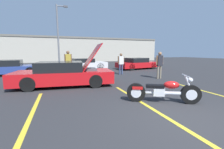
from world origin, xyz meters
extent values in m
plane|color=#2D2D30|center=(0.00, 0.00, 0.00)|extent=(80.00, 80.00, 0.00)
cube|color=yellow|center=(-3.73, 1.16, 0.00)|extent=(0.12, 5.67, 0.01)
cube|color=yellow|center=(-0.39, 1.16, 0.00)|extent=(0.12, 5.67, 0.01)
cube|color=#B2AD9E|center=(0.00, 26.48, 2.20)|extent=(32.00, 4.00, 4.40)
cube|color=slate|center=(0.00, 26.48, 4.25)|extent=(32.00, 4.20, 0.30)
cylinder|color=slate|center=(-2.98, 14.83, 3.32)|extent=(0.18, 0.18, 6.64)
cylinder|color=slate|center=(-2.53, 14.83, 6.49)|extent=(0.90, 0.10, 0.10)
cube|color=#4C4C51|center=(-2.08, 14.83, 6.49)|extent=(0.44, 0.28, 0.16)
cylinder|color=black|center=(1.07, 1.03, 0.31)|extent=(0.63, 0.43, 0.63)
cylinder|color=black|center=(-0.51, 1.85, 0.31)|extent=(0.63, 0.43, 0.63)
cylinder|color=silver|center=(1.07, 1.03, 0.31)|extent=(0.39, 0.31, 0.35)
cylinder|color=silver|center=(-0.51, 1.85, 0.31)|extent=(0.39, 0.31, 0.35)
cylinder|color=silver|center=(0.28, 1.44, 0.33)|extent=(1.39, 0.80, 0.12)
cube|color=silver|center=(0.16, 1.50, 0.37)|extent=(0.43, 0.38, 0.28)
ellipsoid|color=red|center=(0.52, 1.32, 0.61)|extent=(0.57, 0.48, 0.26)
cube|color=black|center=(0.05, 1.56, 0.55)|extent=(0.63, 0.50, 0.10)
cube|color=red|center=(-0.47, 1.83, 0.49)|extent=(0.41, 0.35, 0.10)
cylinder|color=silver|center=(0.99, 1.07, 0.64)|extent=(0.30, 0.20, 0.62)
cylinder|color=silver|center=(0.90, 1.12, 0.93)|extent=(0.35, 0.64, 0.04)
sphere|color=silver|center=(1.03, 1.05, 0.79)|extent=(0.16, 0.16, 0.16)
cylinder|color=silver|center=(-0.02, 1.72, 0.27)|extent=(1.06, 0.61, 0.09)
cube|color=red|center=(-2.74, 5.20, 0.47)|extent=(4.86, 2.30, 0.58)
cube|color=black|center=(-2.93, 5.22, 0.99)|extent=(2.27, 1.86, 0.46)
cylinder|color=black|center=(-1.37, 4.25, 0.32)|extent=(0.66, 0.28, 0.64)
cylinder|color=black|center=(-1.21, 5.86, 0.32)|extent=(0.66, 0.28, 0.64)
cylinder|color=black|center=(-4.27, 4.54, 0.32)|extent=(0.66, 0.28, 0.64)
cylinder|color=black|center=(-4.11, 6.15, 0.32)|extent=(0.66, 0.28, 0.64)
cube|color=red|center=(-1.41, 5.07, 1.43)|extent=(1.14, 1.78, 1.37)
cube|color=#4C4C51|center=(-1.46, 5.07, 0.72)|extent=(0.70, 1.07, 0.28)
cube|color=navy|center=(-6.58, 10.40, 0.43)|extent=(4.86, 2.17, 0.52)
cube|color=black|center=(-6.76, 10.39, 0.90)|extent=(2.25, 1.79, 0.44)
cylinder|color=black|center=(-5.05, 9.73, 0.31)|extent=(0.63, 0.27, 0.62)
cylinder|color=black|center=(-5.17, 11.31, 0.31)|extent=(0.63, 0.27, 0.62)
cube|color=red|center=(4.58, 10.97, 0.44)|extent=(4.54, 2.53, 0.52)
cube|color=black|center=(4.41, 10.94, 0.91)|extent=(2.18, 1.97, 0.43)
cylinder|color=black|center=(6.02, 10.37, 0.32)|extent=(0.67, 0.32, 0.64)
cylinder|color=black|center=(5.76, 11.99, 0.32)|extent=(0.67, 0.32, 0.64)
cylinder|color=black|center=(3.39, 9.94, 0.32)|extent=(0.67, 0.32, 0.64)
cylinder|color=black|center=(3.13, 11.57, 0.32)|extent=(0.67, 0.32, 0.64)
cube|color=silver|center=(-0.72, 11.58, 0.48)|extent=(4.22, 2.36, 0.56)
cube|color=black|center=(-0.88, 11.56, 0.94)|extent=(2.01, 1.88, 0.36)
cylinder|color=black|center=(0.62, 10.94, 0.36)|extent=(0.73, 0.31, 0.71)
cylinder|color=black|center=(0.40, 12.55, 0.36)|extent=(0.73, 0.31, 0.71)
cylinder|color=black|center=(-1.85, 10.61, 0.36)|extent=(0.73, 0.31, 0.71)
cylinder|color=black|center=(-2.06, 12.22, 0.36)|extent=(0.73, 0.31, 0.71)
cylinder|color=#38476B|center=(1.37, 7.94, 0.39)|extent=(0.12, 0.12, 0.78)
cylinder|color=#38476B|center=(1.57, 7.94, 0.39)|extent=(0.12, 0.12, 0.78)
cube|color=white|center=(1.47, 7.94, 1.09)|extent=(0.36, 0.20, 0.62)
cylinder|color=brown|center=(1.25, 7.94, 1.12)|extent=(0.08, 0.08, 0.55)
cylinder|color=brown|center=(1.69, 7.94, 1.12)|extent=(0.08, 0.08, 0.55)
sphere|color=brown|center=(1.47, 7.94, 1.50)|extent=(0.21, 0.21, 0.21)
cylinder|color=gray|center=(2.98, 5.41, 0.42)|extent=(0.12, 0.12, 0.83)
cylinder|color=gray|center=(3.18, 5.41, 0.42)|extent=(0.12, 0.12, 0.83)
cube|color=#26262D|center=(3.08, 5.41, 1.16)|extent=(0.36, 0.20, 0.66)
cylinder|color=#9E704C|center=(2.86, 5.41, 1.19)|extent=(0.08, 0.08, 0.59)
cylinder|color=#9E704C|center=(3.30, 5.41, 1.19)|extent=(0.08, 0.08, 0.59)
sphere|color=#9E704C|center=(3.08, 5.41, 1.60)|extent=(0.22, 0.22, 0.22)
cylinder|color=gray|center=(-2.46, 8.59, 0.43)|extent=(0.12, 0.12, 0.87)
cylinder|color=gray|center=(-2.26, 8.59, 0.43)|extent=(0.12, 0.12, 0.87)
cube|color=#B29933|center=(-2.36, 8.59, 1.21)|extent=(0.36, 0.20, 0.69)
cylinder|color=brown|center=(-2.58, 8.59, 1.25)|extent=(0.08, 0.08, 0.62)
cylinder|color=brown|center=(-2.14, 8.59, 1.25)|extent=(0.08, 0.08, 0.62)
sphere|color=brown|center=(-2.36, 8.59, 1.68)|extent=(0.24, 0.24, 0.24)
camera|label=1|loc=(-2.94, -2.61, 1.68)|focal=24.00mm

